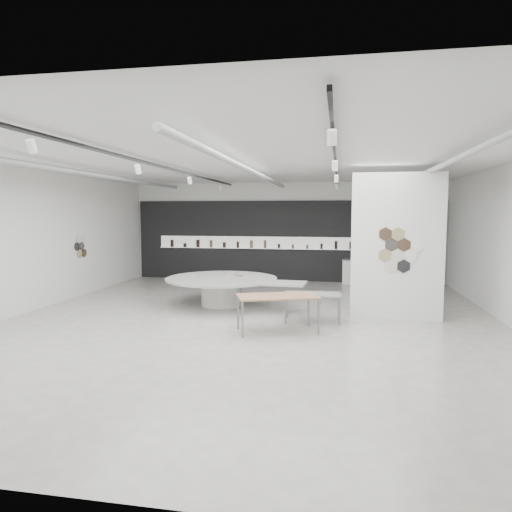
% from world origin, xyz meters
% --- Properties ---
extents(room, '(12.02, 14.02, 3.82)m').
position_xyz_m(room, '(-0.09, -0.00, 2.07)').
color(room, '#B3B1A9').
rests_on(room, ground).
extents(back_wall_display, '(11.80, 0.27, 3.10)m').
position_xyz_m(back_wall_display, '(-0.08, 6.93, 1.54)').
color(back_wall_display, black).
rests_on(back_wall_display, ground).
extents(partition_column, '(2.20, 0.38, 3.60)m').
position_xyz_m(partition_column, '(3.50, 1.00, 1.80)').
color(partition_column, white).
rests_on(partition_column, ground).
extents(display_island, '(4.13, 3.36, 0.81)m').
position_xyz_m(display_island, '(-1.10, 1.79, 0.52)').
color(display_island, white).
rests_on(display_island, ground).
extents(sample_table_wood, '(1.93, 1.40, 0.82)m').
position_xyz_m(sample_table_wood, '(0.79, -0.79, 0.76)').
color(sample_table_wood, '#A17453').
rests_on(sample_table_wood, ground).
extents(sample_table_stone, '(1.37, 0.73, 0.69)m').
position_xyz_m(sample_table_stone, '(1.50, 0.32, 0.63)').
color(sample_table_stone, gray).
rests_on(sample_table_stone, ground).
extents(kitchen_counter, '(1.67, 0.82, 1.26)m').
position_xyz_m(kitchen_counter, '(3.05, 6.55, 0.46)').
color(kitchen_counter, white).
rests_on(kitchen_counter, ground).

